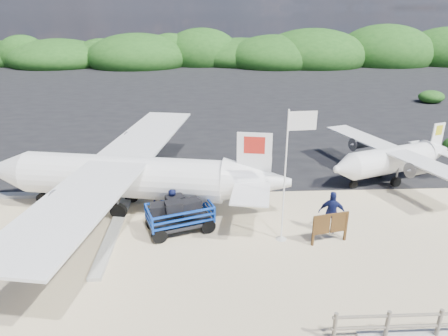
% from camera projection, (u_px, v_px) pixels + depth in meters
% --- Properties ---
extents(ground, '(160.00, 160.00, 0.00)m').
position_uv_depth(ground, '(221.00, 247.00, 15.89)').
color(ground, beige).
extents(asphalt_apron, '(90.00, 50.00, 0.04)m').
position_uv_depth(asphalt_apron, '(210.00, 95.00, 43.70)').
color(asphalt_apron, '#B2B2B2').
rests_on(asphalt_apron, ground).
extents(lagoon, '(9.00, 7.00, 0.40)m').
position_uv_depth(lagoon, '(8.00, 232.00, 16.89)').
color(lagoon, '#B2B2B2').
rests_on(lagoon, ground).
extents(vegetation_band, '(124.00, 8.00, 4.40)m').
position_uv_depth(vegetation_band, '(208.00, 65.00, 66.87)').
color(vegetation_band, '#B2B2B2').
rests_on(vegetation_band, ground).
extents(baggage_cart, '(3.30, 2.54, 1.46)m').
position_uv_depth(baggage_cart, '(181.00, 231.00, 17.02)').
color(baggage_cart, '#0B37AB').
rests_on(baggage_cart, ground).
extents(flagpole, '(1.12, 0.55, 5.45)m').
position_uv_depth(flagpole, '(281.00, 239.00, 16.41)').
color(flagpole, white).
rests_on(flagpole, ground).
extents(signboard, '(1.63, 0.52, 1.35)m').
position_uv_depth(signboard, '(328.00, 243.00, 16.16)').
color(signboard, '#4F3416').
rests_on(signboard, ground).
extents(crew_a, '(0.71, 0.50, 1.85)m').
position_uv_depth(crew_a, '(156.00, 184.00, 19.31)').
color(crew_a, '#151D52').
rests_on(crew_a, ground).
extents(crew_b, '(0.98, 0.84, 1.76)m').
position_uv_depth(crew_b, '(172.00, 208.00, 17.05)').
color(crew_b, '#151D52').
rests_on(crew_b, ground).
extents(crew_c, '(1.18, 0.74, 1.88)m').
position_uv_depth(crew_c, '(332.00, 212.00, 16.57)').
color(crew_c, '#151D52').
rests_on(crew_c, ground).
extents(aircraft_large, '(19.76, 19.76, 5.10)m').
position_uv_depth(aircraft_large, '(372.00, 102.00, 40.54)').
color(aircraft_large, '#B2B2B2').
rests_on(aircraft_large, ground).
extents(aircraft_small, '(10.11, 10.11, 2.86)m').
position_uv_depth(aircraft_small, '(93.00, 96.00, 43.32)').
color(aircraft_small, '#B2B2B2').
rests_on(aircraft_small, ground).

